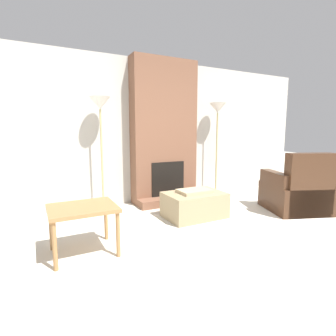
{
  "coord_description": "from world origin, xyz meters",
  "views": [
    {
      "loc": [
        -2.19,
        -1.61,
        1.33
      ],
      "look_at": [
        0.0,
        2.6,
        0.65
      ],
      "focal_mm": 28.0,
      "sensor_mm": 36.0,
      "label": 1
    }
  ],
  "objects": [
    {
      "name": "fireplace",
      "position": [
        0.0,
        2.74,
        1.24
      ],
      "size": [
        1.24,
        0.59,
        2.6
      ],
      "color": "brown",
      "rests_on": "ground_plane"
    },
    {
      "name": "ottoman",
      "position": [
        -0.02,
        1.67,
        0.2
      ],
      "size": [
        0.9,
        0.61,
        0.43
      ],
      "color": "#998460",
      "rests_on": "ground_plane"
    },
    {
      "name": "ground_plane",
      "position": [
        0.0,
        0.0,
        0.0
      ],
      "size": [
        24.0,
        24.0,
        0.0
      ],
      "primitive_type": "plane",
      "color": "beige"
    },
    {
      "name": "floor_lamp_left",
      "position": [
        -1.2,
        2.62,
        1.61
      ],
      "size": [
        0.32,
        0.32,
        1.85
      ],
      "color": "tan",
      "rests_on": "ground_plane"
    },
    {
      "name": "wall_back",
      "position": [
        0.0,
        2.93,
        1.3
      ],
      "size": [
        6.95,
        0.06,
        2.6
      ],
      "primitive_type": "cube",
      "color": "#BCB7AD",
      "rests_on": "ground_plane"
    },
    {
      "name": "floor_lamp_right",
      "position": [
        1.12,
        2.62,
        1.62
      ],
      "size": [
        0.32,
        0.32,
        1.86
      ],
      "color": "tan",
      "rests_on": "ground_plane"
    },
    {
      "name": "armchair",
      "position": [
        1.64,
        1.12,
        0.31
      ],
      "size": [
        1.13,
        1.11,
        0.99
      ],
      "rotation": [
        0.0,
        0.0,
        2.78
      ],
      "color": "#422819",
      "rests_on": "ground_plane"
    },
    {
      "name": "side_table",
      "position": [
        -1.75,
        1.21,
        0.46
      ],
      "size": [
        0.7,
        0.58,
        0.53
      ],
      "color": "#9E7042",
      "rests_on": "ground_plane"
    }
  ]
}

